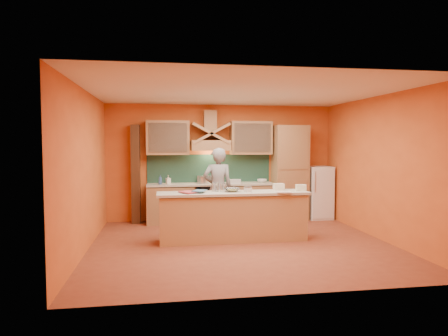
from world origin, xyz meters
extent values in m
cube|color=brown|center=(0.00, 0.00, 0.00)|extent=(5.50, 5.00, 0.01)
cube|color=white|center=(0.00, 0.00, 2.80)|extent=(5.50, 5.00, 0.01)
cube|color=orange|center=(0.00, 2.50, 1.40)|extent=(5.50, 0.02, 2.80)
cube|color=orange|center=(0.00, -2.50, 1.40)|extent=(5.50, 0.02, 2.80)
cube|color=orange|center=(-2.75, 0.00, 1.40)|extent=(0.02, 5.00, 2.80)
cube|color=orange|center=(2.75, 0.00, 1.40)|extent=(0.02, 5.00, 2.80)
cube|color=#A2744A|center=(-1.25, 2.20, 0.43)|extent=(1.10, 0.60, 0.86)
cube|color=#A2744A|center=(0.65, 2.20, 0.43)|extent=(1.10, 0.60, 0.86)
cube|color=beige|center=(-0.30, 2.20, 0.90)|extent=(3.00, 0.62, 0.04)
cube|color=black|center=(-0.30, 2.20, 0.45)|extent=(0.60, 0.58, 0.90)
cube|color=#1A3A2E|center=(-0.30, 2.48, 1.25)|extent=(3.00, 0.03, 0.70)
cube|color=#A2744A|center=(-0.30, 2.25, 1.82)|extent=(0.92, 0.50, 0.24)
cube|color=#A2744A|center=(-0.30, 2.35, 2.40)|extent=(0.30, 0.30, 0.50)
cube|color=#A2744A|center=(-1.30, 2.33, 2.00)|extent=(1.00, 0.35, 0.80)
cube|color=#A2744A|center=(0.70, 2.33, 2.00)|extent=(1.00, 0.35, 0.80)
cube|color=#A2744A|center=(1.65, 2.20, 1.15)|extent=(0.80, 0.60, 2.30)
cube|color=white|center=(2.40, 2.20, 0.65)|extent=(0.58, 0.60, 1.30)
cube|color=#472816|center=(-2.05, 2.35, 1.15)|extent=(0.20, 0.30, 2.30)
cube|color=tan|center=(-0.10, 0.30, 0.44)|extent=(2.80, 0.55, 0.88)
cube|color=beige|center=(-0.10, 0.30, 0.92)|extent=(2.90, 0.62, 0.05)
imported|color=gray|center=(-0.24, 1.41, 0.89)|extent=(0.65, 0.43, 1.77)
cylinder|color=silver|center=(-0.46, 2.20, 0.99)|extent=(0.30, 0.30, 0.18)
cylinder|color=#BAB9C1|center=(-0.19, 2.33, 0.97)|extent=(0.20, 0.20, 0.15)
imported|color=silver|center=(-1.30, 2.17, 1.02)|extent=(0.12, 0.13, 0.21)
imported|color=#32528A|center=(-1.49, 2.14, 1.03)|extent=(0.12, 0.12, 0.22)
imported|color=silver|center=(0.97, 2.27, 0.96)|extent=(0.31, 0.31, 0.08)
cube|color=silver|center=(0.26, 2.05, 0.97)|extent=(0.31, 0.26, 0.10)
imported|color=#B23F46|center=(-1.07, 0.20, 0.96)|extent=(0.38, 0.42, 0.03)
imported|color=#3B6582|center=(-0.86, 0.32, 0.98)|extent=(0.32, 0.37, 0.02)
cylinder|color=white|center=(-0.43, 0.46, 1.03)|extent=(0.14, 0.14, 0.17)
cylinder|color=white|center=(-0.28, 0.40, 1.02)|extent=(0.15, 0.15, 0.15)
cube|color=silver|center=(0.17, 0.23, 0.99)|extent=(0.14, 0.14, 0.09)
imported|color=silver|center=(-0.11, 0.34, 0.98)|extent=(0.32, 0.32, 0.07)
cube|color=beige|center=(0.83, 0.05, 0.95)|extent=(0.30, 0.24, 0.02)
cube|color=beige|center=(0.85, 0.47, 1.01)|extent=(0.21, 0.17, 0.13)
cube|color=#ECEAC3|center=(1.26, 0.32, 1.00)|extent=(0.21, 0.17, 0.12)
camera|label=1|loc=(-1.45, -7.16, 1.89)|focal=32.00mm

